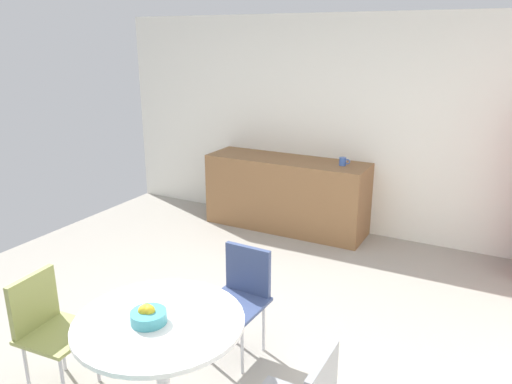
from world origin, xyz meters
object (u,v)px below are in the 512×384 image
chair_olive (46,320)px  mug_white (343,161)px  chair_navy (242,288)px  fruit_bowl (148,315)px  round_table (161,343)px

chair_olive → mug_white: 3.63m
chair_navy → mug_white: size_ratio=6.43×
chair_navy → mug_white: 2.55m
fruit_bowl → round_table: bearing=54.4°
chair_olive → mug_white: size_ratio=6.43×
round_table → chair_olive: bearing=-175.6°
mug_white → fruit_bowl: bearing=-90.0°
chair_navy → chair_olive: bearing=-133.8°
round_table → chair_navy: bearing=88.1°
fruit_bowl → mug_white: mug_white is taller
round_table → chair_olive: chair_olive is taller
chair_navy → fruit_bowl: fruit_bowl is taller
round_table → fruit_bowl: size_ratio=4.78×
chair_navy → fruit_bowl: 1.01m
chair_olive → fruit_bowl: bearing=1.3°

